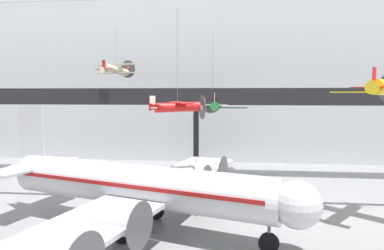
# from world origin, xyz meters

# --- Properties ---
(hangar_back_wall) EXTENTS (140.00, 3.00, 23.83)m
(hangar_back_wall) POSITION_xyz_m (0.00, 38.11, 11.91)
(hangar_back_wall) COLOR silver
(hangar_back_wall) RESTS_ON ground
(mezzanine_walkway) EXTENTS (110.00, 3.20, 10.78)m
(mezzanine_walkway) POSITION_xyz_m (0.00, 28.34, 9.09)
(mezzanine_walkway) COLOR black
(mezzanine_walkway) RESTS_ON ground
(airliner_silver_main) EXTENTS (25.86, 30.06, 9.21)m
(airliner_silver_main) POSITION_xyz_m (-2.82, 10.71, 3.33)
(airliner_silver_main) COLOR #B7BABF
(airliner_silver_main) RESTS_ON ground
(suspended_plane_red_highwing) EXTENTS (5.48, 6.40, 10.20)m
(suspended_plane_red_highwing) POSITION_xyz_m (-0.69, 18.01, 8.95)
(suspended_plane_red_highwing) COLOR red
(suspended_plane_cream_biplane) EXTENTS (6.40, 5.49, 5.83)m
(suspended_plane_cream_biplane) POSITION_xyz_m (-10.02, 28.74, 13.13)
(suspended_plane_cream_biplane) COLOR beige
(suspended_plane_green_biplane) EXTENTS (9.01, 7.36, 10.41)m
(suspended_plane_green_biplane) POSITION_xyz_m (2.03, 29.95, 8.87)
(suspended_plane_green_biplane) COLOR #1E6B33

